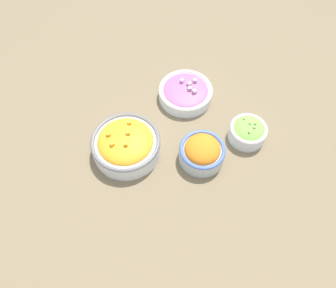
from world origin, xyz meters
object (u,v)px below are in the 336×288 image
(bowl_squash, at_px, (126,144))
(bowl_red_onion, at_px, (186,92))
(bowl_lettuce, at_px, (248,131))
(bowl_carrots, at_px, (202,152))

(bowl_squash, xyz_separation_m, bowl_red_onion, (0.28, 0.01, -0.01))
(bowl_red_onion, bearing_deg, bowl_lettuce, -87.63)
(bowl_lettuce, height_order, bowl_red_onion, bowl_lettuce)
(bowl_lettuce, height_order, bowl_carrots, bowl_carrots)
(bowl_squash, distance_m, bowl_red_onion, 0.28)
(bowl_carrots, height_order, bowl_red_onion, bowl_carrots)
(bowl_squash, height_order, bowl_red_onion, bowl_squash)
(bowl_carrots, bearing_deg, bowl_lettuce, -19.01)
(bowl_squash, height_order, bowl_carrots, bowl_squash)
(bowl_carrots, bearing_deg, bowl_squash, 126.95)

